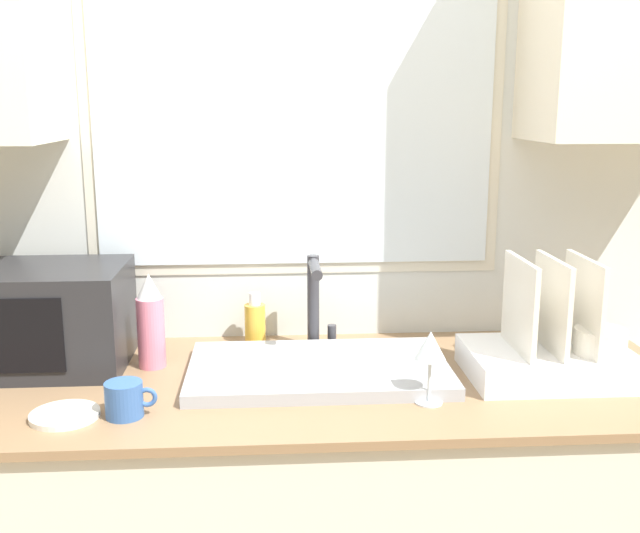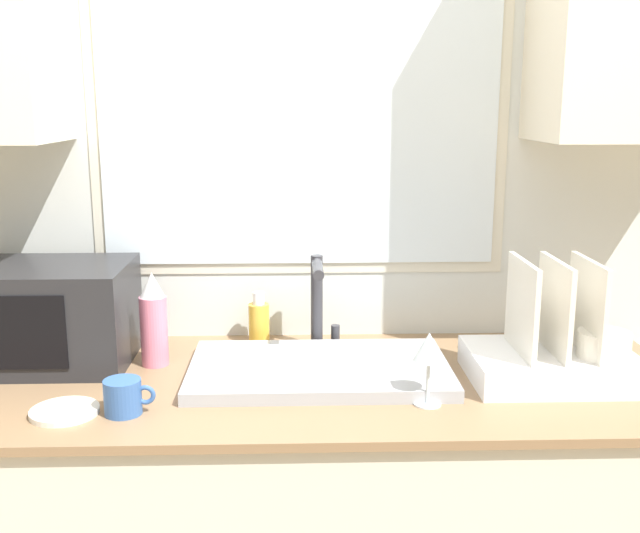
{
  "view_description": "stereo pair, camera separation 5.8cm",
  "coord_description": "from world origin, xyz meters",
  "px_view_note": "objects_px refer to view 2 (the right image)",
  "views": [
    {
      "loc": [
        -0.07,
        -1.35,
        1.57
      ],
      "look_at": [
        0.04,
        0.3,
        1.21
      ],
      "focal_mm": 42.0,
      "sensor_mm": 36.0,
      "label": 1
    },
    {
      "loc": [
        -0.01,
        -1.35,
        1.57
      ],
      "look_at": [
        0.04,
        0.3,
        1.21
      ],
      "focal_mm": 42.0,
      "sensor_mm": 36.0,
      "label": 2
    }
  ],
  "objects_px": {
    "soap_bottle": "(259,322)",
    "wine_glass": "(429,350)",
    "microwave": "(39,314)",
    "spray_bottle": "(154,321)",
    "dish_rack": "(556,354)",
    "faucet": "(319,295)",
    "mug_near_sink": "(124,397)"
  },
  "relations": [
    {
      "from": "microwave",
      "to": "wine_glass",
      "type": "height_order",
      "value": "microwave"
    },
    {
      "from": "mug_near_sink",
      "to": "wine_glass",
      "type": "relative_size",
      "value": 0.66
    },
    {
      "from": "microwave",
      "to": "wine_glass",
      "type": "bearing_deg",
      "value": -18.0
    },
    {
      "from": "dish_rack",
      "to": "mug_near_sink",
      "type": "relative_size",
      "value": 3.54
    },
    {
      "from": "faucet",
      "to": "spray_bottle",
      "type": "xyz_separation_m",
      "value": [
        -0.41,
        -0.1,
        -0.04
      ]
    },
    {
      "from": "faucet",
      "to": "soap_bottle",
      "type": "relative_size",
      "value": 1.75
    },
    {
      "from": "faucet",
      "to": "soap_bottle",
      "type": "xyz_separation_m",
      "value": [
        -0.16,
        0.06,
        -0.09
      ]
    },
    {
      "from": "spray_bottle",
      "to": "microwave",
      "type": "bearing_deg",
      "value": 174.68
    },
    {
      "from": "microwave",
      "to": "spray_bottle",
      "type": "distance_m",
      "value": 0.29
    },
    {
      "from": "dish_rack",
      "to": "mug_near_sink",
      "type": "height_order",
      "value": "dish_rack"
    },
    {
      "from": "microwave",
      "to": "soap_bottle",
      "type": "distance_m",
      "value": 0.56
    },
    {
      "from": "dish_rack",
      "to": "spray_bottle",
      "type": "height_order",
      "value": "dish_rack"
    },
    {
      "from": "dish_rack",
      "to": "wine_glass",
      "type": "relative_size",
      "value": 2.34
    },
    {
      "from": "spray_bottle",
      "to": "soap_bottle",
      "type": "height_order",
      "value": "spray_bottle"
    },
    {
      "from": "microwave",
      "to": "dish_rack",
      "type": "height_order",
      "value": "dish_rack"
    },
    {
      "from": "dish_rack",
      "to": "spray_bottle",
      "type": "relative_size",
      "value": 1.62
    },
    {
      "from": "dish_rack",
      "to": "soap_bottle",
      "type": "relative_size",
      "value": 2.67
    },
    {
      "from": "faucet",
      "to": "dish_rack",
      "type": "relative_size",
      "value": 0.65
    },
    {
      "from": "faucet",
      "to": "dish_rack",
      "type": "bearing_deg",
      "value": -23.7
    },
    {
      "from": "dish_rack",
      "to": "faucet",
      "type": "bearing_deg",
      "value": 156.3
    },
    {
      "from": "faucet",
      "to": "soap_bottle",
      "type": "distance_m",
      "value": 0.19
    },
    {
      "from": "soap_bottle",
      "to": "wine_glass",
      "type": "bearing_deg",
      "value": -48.57
    },
    {
      "from": "faucet",
      "to": "soap_bottle",
      "type": "height_order",
      "value": "faucet"
    },
    {
      "from": "faucet",
      "to": "wine_glass",
      "type": "bearing_deg",
      "value": -59.08
    },
    {
      "from": "spray_bottle",
      "to": "wine_glass",
      "type": "relative_size",
      "value": 1.45
    },
    {
      "from": "dish_rack",
      "to": "spray_bottle",
      "type": "xyz_separation_m",
      "value": [
        -0.96,
        0.14,
        0.05
      ]
    },
    {
      "from": "wine_glass",
      "to": "faucet",
      "type": "bearing_deg",
      "value": 120.92
    },
    {
      "from": "mug_near_sink",
      "to": "spray_bottle",
      "type": "bearing_deg",
      "value": 87.94
    },
    {
      "from": "spray_bottle",
      "to": "dish_rack",
      "type": "bearing_deg",
      "value": -8.27
    },
    {
      "from": "microwave",
      "to": "spray_bottle",
      "type": "bearing_deg",
      "value": -5.32
    },
    {
      "from": "wine_glass",
      "to": "microwave",
      "type": "bearing_deg",
      "value": 162.0
    },
    {
      "from": "spray_bottle",
      "to": "wine_glass",
      "type": "bearing_deg",
      "value": -23.27
    }
  ]
}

